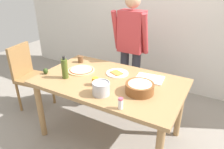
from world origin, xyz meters
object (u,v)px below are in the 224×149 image
Objects in this scene: plate_with_slice at (117,73)px; olive_oil_bottle at (65,69)px; popcorn_bowl at (140,87)px; cutting_board_white at (150,79)px; cup_small_brown at (81,59)px; avocado at (46,71)px; dining_table at (110,88)px; pizza_raw_on_board at (81,70)px; salt_shaker at (121,103)px; steel_pot at (101,88)px; chair_wooden_left at (29,74)px; person_cook at (131,45)px; cup_orange at (95,81)px.

olive_oil_bottle reaches higher than plate_with_slice.
popcorn_bowl reaches higher than cutting_board_white.
cup_small_brown is 0.97m from cutting_board_white.
cup_small_brown is at bearing 74.67° from avocado.
dining_table is 18.82× the size of cup_small_brown.
pizza_raw_on_board is 3.02× the size of salt_shaker.
avocado is at bearing -137.82° from pizza_raw_on_board.
dining_table is at bearing 17.08° from avocado.
dining_table is at bearing -23.87° from cup_small_brown.
cup_small_brown is at bearing 140.21° from steel_pot.
chair_wooden_left is 0.82m from cup_small_brown.
chair_wooden_left is 5.48× the size of steel_pot.
steel_pot is at bearing -80.52° from person_cook.
plate_with_slice is 0.37m from cup_orange.
cup_orange is 0.50m from salt_shaker.
dining_table is at bearing -6.90° from pizza_raw_on_board.
dining_table is at bearing 65.16° from cup_orange.
salt_shaker is 1.51× the size of avocado.
steel_pot is 0.62m from cutting_board_white.
cutting_board_white is (0.29, 0.54, -0.06)m from steel_pot.
salt_shaker is at bearing -15.73° from olive_oil_bottle.
cutting_board_white is (0.80, 0.19, -0.00)m from pizza_raw_on_board.
olive_oil_bottle is (-0.45, -0.38, 0.11)m from plate_with_slice.
steel_pot is 0.58× the size of cutting_board_white.
pizza_raw_on_board is 0.91m from salt_shaker.
cutting_board_white is at bearing -47.33° from person_cook.
olive_oil_bottle is at bearing -11.50° from chair_wooden_left.
cutting_board_white is at bearing 23.14° from avocado.
person_cook is at bearing 99.48° from steel_pot.
cup_orange is (-0.08, -0.17, 0.13)m from dining_table.
cup_orange is 0.61m from cutting_board_white.
chair_wooden_left is 1.35m from plate_with_slice.
person_cook reaches higher than cup_small_brown.
cutting_board_white is (0.02, 0.66, -0.05)m from salt_shaker.
person_cook reaches higher than cup_orange.
steel_pot reaches higher than pizza_raw_on_board.
popcorn_bowl is at bearing 34.19° from steel_pot.
pizza_raw_on_board is 1.14× the size of popcorn_bowl.
popcorn_bowl is at bearing -59.91° from person_cook.
popcorn_bowl is 3.29× the size of cup_small_brown.
plate_with_slice is 0.87× the size of cutting_board_white.
cutting_board_white is at bearing 88.27° from salt_shaker.
person_cook reaches higher than steel_pot.
avocado is (-1.10, -0.47, 0.03)m from cutting_board_white.
salt_shaker is (0.81, -0.23, -0.06)m from olive_oil_bottle.
steel_pot is 0.20m from cup_orange.
olive_oil_bottle is 3.01× the size of cup_small_brown.
pizza_raw_on_board is at bearing 147.78° from cup_orange.
chair_wooden_left is 11.18× the size of cup_orange.
avocado is (-0.73, -0.23, 0.13)m from dining_table.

